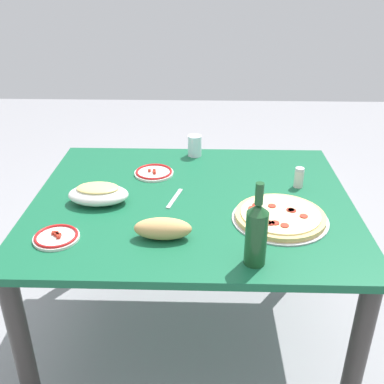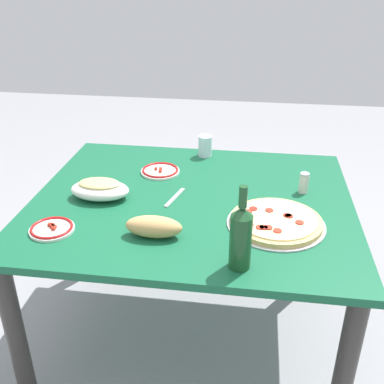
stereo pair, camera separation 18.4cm
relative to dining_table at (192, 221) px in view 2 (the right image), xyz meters
The scene contains 11 objects.
ground_plane 0.62m from the dining_table, ahead, with size 8.00×8.00×0.00m, color gray.
dining_table is the anchor object (origin of this frame).
pepperoni_pizza 0.39m from the dining_table, 25.66° to the right, with size 0.36×0.36×0.03m.
baked_pasta_dish 0.40m from the dining_table, behind, with size 0.24×0.15×0.08m.
wine_bottle 0.53m from the dining_table, 63.75° to the right, with size 0.07×0.07×0.28m.
water_glass 0.48m from the dining_table, 89.93° to the left, with size 0.07×0.07×0.10m, color silver.
side_plate_near 0.57m from the dining_table, 145.88° to the right, with size 0.16×0.16×0.02m.
side_plate_far 0.31m from the dining_table, 127.92° to the left, with size 0.18×0.18×0.02m.
bread_loaf 0.34m from the dining_table, 107.34° to the right, with size 0.20×0.08×0.08m, color tan.
spice_shaker 0.49m from the dining_table, 15.18° to the left, with size 0.04×0.04×0.09m.
fork_right 0.13m from the dining_table, behind, with size 0.17×0.02×0.01m, color #B7B7BC.
Camera 2 is at (0.23, -1.62, 1.60)m, focal length 42.68 mm.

